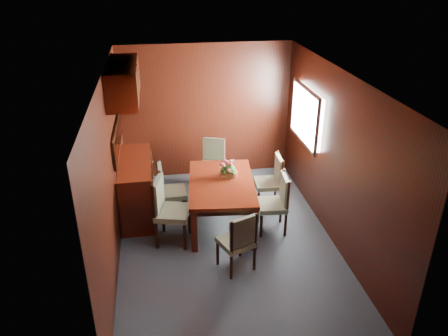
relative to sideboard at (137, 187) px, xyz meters
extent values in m
plane|color=#38434D|center=(1.25, -1.00, -0.45)|extent=(4.50, 4.50, 0.00)
cube|color=black|center=(-0.25, -1.00, 0.75)|extent=(0.02, 4.50, 2.40)
cube|color=black|center=(2.75, -1.00, 0.75)|extent=(0.02, 4.50, 2.40)
cube|color=black|center=(1.25, 1.25, 0.75)|extent=(3.00, 0.02, 2.40)
cube|color=black|center=(1.25, -3.25, 0.75)|extent=(3.00, 0.02, 2.40)
cube|color=black|center=(1.25, -1.00, 1.95)|extent=(3.00, 4.50, 0.02)
cube|color=white|center=(2.73, 0.10, 1.00)|extent=(0.14, 1.10, 0.80)
cube|color=#B2B2B7|center=(2.66, 0.10, 1.00)|extent=(0.04, 1.20, 0.90)
cube|color=black|center=(-0.22, 0.00, 0.83)|extent=(0.03, 1.36, 0.41)
cube|color=silver|center=(-0.20, 0.00, 0.83)|extent=(0.01, 1.30, 0.35)
cube|color=#391007|center=(-0.05, 0.00, 1.68)|extent=(0.40, 1.40, 0.50)
cube|color=#391007|center=(0.00, 0.00, 0.00)|extent=(0.48, 1.40, 0.90)
cube|color=#391007|center=(0.78, -1.15, -0.13)|extent=(0.09, 0.09, 0.65)
cube|color=#391007|center=(1.59, -1.24, -0.13)|extent=(0.09, 0.09, 0.65)
cube|color=#391007|center=(0.92, 0.23, -0.13)|extent=(0.09, 0.09, 0.65)
cube|color=#391007|center=(1.73, 0.14, -0.13)|extent=(0.09, 0.09, 0.65)
cube|color=black|center=(1.25, -0.51, 0.15)|extent=(0.97, 1.47, 0.09)
cube|color=#391007|center=(1.25, -0.51, 0.23)|extent=(1.09, 1.59, 0.06)
cylinder|color=black|center=(0.37, -0.61, -0.25)|extent=(0.05, 0.05, 0.40)
cylinder|color=black|center=(0.27, -1.01, -0.25)|extent=(0.05, 0.05, 0.40)
cylinder|color=black|center=(0.75, -0.70, -0.25)|extent=(0.05, 0.05, 0.40)
cylinder|color=black|center=(0.65, -1.10, -0.25)|extent=(0.05, 0.05, 0.40)
cube|color=slate|center=(0.51, -0.86, 0.01)|extent=(0.55, 0.57, 0.08)
cylinder|color=black|center=(0.36, -0.61, 0.28)|extent=(0.05, 0.05, 0.53)
cylinder|color=black|center=(0.26, -1.00, 0.28)|extent=(0.05, 0.05, 0.53)
cube|color=slate|center=(0.33, -0.81, 0.30)|extent=(0.17, 0.43, 0.45)
cylinder|color=black|center=(0.35, -0.01, -0.27)|extent=(0.04, 0.04, 0.36)
cylinder|color=black|center=(0.37, -0.38, -0.27)|extent=(0.04, 0.04, 0.36)
cylinder|color=black|center=(0.70, 0.00, -0.27)|extent=(0.04, 0.04, 0.36)
cylinder|color=black|center=(0.72, -0.37, -0.27)|extent=(0.04, 0.04, 0.36)
cube|color=slate|center=(0.54, -0.19, -0.03)|extent=(0.42, 0.44, 0.07)
cylinder|color=black|center=(0.34, -0.01, 0.21)|extent=(0.04, 0.04, 0.48)
cylinder|color=black|center=(0.36, -0.38, 0.21)|extent=(0.04, 0.04, 0.48)
cube|color=slate|center=(0.37, -0.19, 0.22)|extent=(0.07, 0.39, 0.41)
cylinder|color=black|center=(2.11, -1.00, -0.27)|extent=(0.04, 0.04, 0.36)
cylinder|color=black|center=(2.15, -0.63, -0.27)|extent=(0.04, 0.04, 0.36)
cylinder|color=black|center=(1.76, -0.97, -0.27)|extent=(0.04, 0.04, 0.36)
cylinder|color=black|center=(1.79, -0.60, -0.27)|extent=(0.04, 0.04, 0.36)
cube|color=slate|center=(1.95, -0.80, -0.03)|extent=(0.45, 0.46, 0.07)
cylinder|color=black|center=(2.12, -1.00, 0.21)|extent=(0.04, 0.04, 0.48)
cylinder|color=black|center=(2.15, -0.63, 0.21)|extent=(0.04, 0.04, 0.48)
cube|color=slate|center=(2.12, -0.82, 0.23)|extent=(0.09, 0.39, 0.41)
cylinder|color=black|center=(2.22, -0.32, -0.27)|extent=(0.04, 0.04, 0.36)
cylinder|color=black|center=(2.24, 0.05, -0.27)|extent=(0.04, 0.04, 0.36)
cylinder|color=black|center=(1.88, -0.30, -0.27)|extent=(0.04, 0.04, 0.36)
cylinder|color=black|center=(1.90, 0.07, -0.27)|extent=(0.04, 0.04, 0.36)
cube|color=slate|center=(2.06, -0.12, -0.04)|extent=(0.43, 0.44, 0.07)
cylinder|color=black|center=(2.23, -0.32, 0.20)|extent=(0.04, 0.04, 0.48)
cylinder|color=black|center=(2.25, 0.05, 0.20)|extent=(0.04, 0.04, 0.48)
cube|color=slate|center=(2.22, -0.13, 0.22)|extent=(0.08, 0.39, 0.40)
cylinder|color=black|center=(1.17, -1.81, -0.28)|extent=(0.04, 0.04, 0.35)
cylinder|color=black|center=(1.50, -1.68, -0.28)|extent=(0.04, 0.04, 0.35)
cylinder|color=black|center=(1.05, -1.50, -0.28)|extent=(0.04, 0.04, 0.35)
cylinder|color=black|center=(1.38, -1.36, -0.28)|extent=(0.04, 0.04, 0.35)
cube|color=slate|center=(1.27, -1.59, -0.05)|extent=(0.52, 0.51, 0.07)
cylinder|color=black|center=(1.18, -1.82, 0.18)|extent=(0.04, 0.04, 0.46)
cylinder|color=black|center=(1.50, -1.68, 0.18)|extent=(0.04, 0.04, 0.46)
cube|color=slate|center=(1.33, -1.73, 0.20)|extent=(0.37, 0.19, 0.39)
cylinder|color=black|center=(1.49, 0.75, -0.27)|extent=(0.04, 0.04, 0.36)
cylinder|color=black|center=(1.15, 0.88, -0.27)|extent=(0.04, 0.04, 0.36)
cylinder|color=black|center=(1.37, 0.42, -0.27)|extent=(0.04, 0.04, 0.36)
cylinder|color=black|center=(1.03, 0.55, -0.27)|extent=(0.04, 0.04, 0.36)
cube|color=slate|center=(1.26, 0.65, -0.04)|extent=(0.54, 0.53, 0.07)
cylinder|color=black|center=(1.50, 0.76, 0.20)|extent=(0.04, 0.04, 0.48)
cylinder|color=black|center=(1.15, 0.89, 0.20)|extent=(0.04, 0.04, 0.48)
cube|color=slate|center=(1.32, 0.80, 0.22)|extent=(0.38, 0.19, 0.40)
cylinder|color=#A86533|center=(1.40, -0.32, 0.29)|extent=(0.25, 0.25, 0.08)
sphere|color=#234E1A|center=(1.40, -0.32, 0.35)|extent=(0.19, 0.19, 0.19)
camera|label=1|loc=(0.40, -6.11, 3.24)|focal=35.00mm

